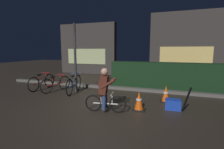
# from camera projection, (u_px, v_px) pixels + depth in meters

# --- Properties ---
(ground_plane) EXTENTS (40.00, 40.00, 0.00)m
(ground_plane) POSITION_uv_depth(u_px,v_px,m) (100.00, 104.00, 5.42)
(ground_plane) COLOR #2D261E
(sidewalk_curb) EXTENTS (12.00, 0.24, 0.12)m
(sidewalk_curb) POSITION_uv_depth(u_px,v_px,m) (120.00, 88.00, 7.46)
(sidewalk_curb) COLOR #56544F
(sidewalk_curb) RESTS_ON ground
(hedge_row) EXTENTS (4.80, 0.70, 1.18)m
(hedge_row) POSITION_uv_depth(u_px,v_px,m) (163.00, 75.00, 7.62)
(hedge_row) COLOR black
(hedge_row) RESTS_ON ground
(storefront_left) EXTENTS (4.34, 0.54, 3.64)m
(storefront_left) POSITION_uv_depth(u_px,v_px,m) (88.00, 49.00, 12.48)
(storefront_left) COLOR #383330
(storefront_left) RESTS_ON ground
(storefront_right) EXTENTS (4.48, 0.54, 4.17)m
(storefront_right) POSITION_uv_depth(u_px,v_px,m) (186.00, 45.00, 10.86)
(storefront_right) COLOR #383330
(storefront_right) RESTS_ON ground
(street_post) EXTENTS (0.10, 0.10, 2.81)m
(street_post) POSITION_uv_depth(u_px,v_px,m) (75.00, 58.00, 6.87)
(street_post) COLOR #2D2D33
(street_post) RESTS_ON ground
(parked_bike_leftmost) EXTENTS (0.46, 1.59, 0.73)m
(parked_bike_leftmost) POSITION_uv_depth(u_px,v_px,m) (42.00, 82.00, 7.41)
(parked_bike_leftmost) COLOR black
(parked_bike_leftmost) RESTS_ON ground
(parked_bike_left_mid) EXTENTS (0.50, 1.48, 0.70)m
(parked_bike_left_mid) POSITION_uv_depth(u_px,v_px,m) (56.00, 84.00, 7.06)
(parked_bike_left_mid) COLOR black
(parked_bike_left_mid) RESTS_ON ground
(parked_bike_center_left) EXTENTS (0.47, 1.63, 0.76)m
(parked_bike_center_left) POSITION_uv_depth(u_px,v_px,m) (74.00, 84.00, 6.88)
(parked_bike_center_left) COLOR black
(parked_bike_center_left) RESTS_ON ground
(traffic_cone_near) EXTENTS (0.36, 0.36, 0.55)m
(traffic_cone_near) POSITION_uv_depth(u_px,v_px,m) (139.00, 101.00, 4.86)
(traffic_cone_near) COLOR black
(traffic_cone_near) RESTS_ON ground
(traffic_cone_far) EXTENTS (0.36, 0.36, 0.55)m
(traffic_cone_far) POSITION_uv_depth(u_px,v_px,m) (166.00, 94.00, 5.64)
(traffic_cone_far) COLOR black
(traffic_cone_far) RESTS_ON ground
(blue_crate) EXTENTS (0.45, 0.34, 0.30)m
(blue_crate) POSITION_uv_depth(u_px,v_px,m) (173.00, 104.00, 4.94)
(blue_crate) COLOR #193DB7
(blue_crate) RESTS_ON ground
(cyclist) EXTENTS (1.18, 0.50, 1.25)m
(cyclist) POSITION_uv_depth(u_px,v_px,m) (105.00, 90.00, 4.69)
(cyclist) COLOR black
(cyclist) RESTS_ON ground
(closed_umbrella) EXTENTS (0.22, 0.40, 0.79)m
(closed_umbrella) POSITION_uv_depth(u_px,v_px,m) (186.00, 100.00, 4.56)
(closed_umbrella) COLOR black
(closed_umbrella) RESTS_ON ground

